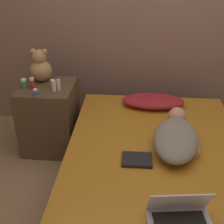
{
  "coord_description": "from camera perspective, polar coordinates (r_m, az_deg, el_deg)",
  "views": [
    {
      "loc": [
        -0.16,
        -1.89,
        1.82
      ],
      "look_at": [
        -0.34,
        0.23,
        0.64
      ],
      "focal_mm": 50.0,
      "sensor_mm": 36.0,
      "label": 1
    }
  ],
  "objects": [
    {
      "name": "person_lying",
      "position": [
        2.37,
        11.71,
        -4.46
      ],
      "size": [
        0.4,
        0.74,
        0.16
      ],
      "rotation": [
        0.0,
        0.0,
        -0.12
      ],
      "color": "gray",
      "rests_on": "bed"
    },
    {
      "name": "bottle_clear",
      "position": [
        2.77,
        -9.72,
        4.88
      ],
      "size": [
        0.03,
        0.03,
        0.1
      ],
      "color": "silver",
      "rests_on": "nightstand"
    },
    {
      "name": "nightstand",
      "position": [
        3.04,
        -11.37,
        -0.94
      ],
      "size": [
        0.49,
        0.49,
        0.65
      ],
      "color": "brown",
      "rests_on": "ground_plane"
    },
    {
      "name": "bottle_white",
      "position": [
        2.76,
        -10.59,
        4.73
      ],
      "size": [
        0.04,
        0.04,
        0.1
      ],
      "color": "white",
      "rests_on": "nightstand"
    },
    {
      "name": "pillow",
      "position": [
        2.91,
        7.51,
        2.0
      ],
      "size": [
        0.57,
        0.29,
        0.1
      ],
      "color": "maroon",
      "rests_on": "bed"
    },
    {
      "name": "bed",
      "position": [
        2.48,
        7.59,
        -11.22
      ],
      "size": [
        1.34,
        1.83,
        0.46
      ],
      "color": "#2D2319",
      "rests_on": "ground_plane"
    },
    {
      "name": "laptop",
      "position": [
        1.83,
        12.24,
        -17.92
      ],
      "size": [
        0.37,
        0.25,
        0.2
      ],
      "rotation": [
        0.0,
        0.0,
        0.13
      ],
      "color": "silver",
      "rests_on": "bed"
    },
    {
      "name": "bottle_green",
      "position": [
        2.89,
        -15.79,
        5.06
      ],
      "size": [
        0.05,
        0.05,
        0.08
      ],
      "color": "#3D8E4C",
      "rests_on": "nightstand"
    },
    {
      "name": "bottle_blue",
      "position": [
        2.72,
        -13.81,
        3.53
      ],
      "size": [
        0.04,
        0.04,
        0.06
      ],
      "color": "#3866B2",
      "rests_on": "nightstand"
    },
    {
      "name": "bottle_red",
      "position": [
        2.86,
        -14.4,
        5.13
      ],
      "size": [
        0.04,
        0.04,
        0.1
      ],
      "color": "#B72D2D",
      "rests_on": "nightstand"
    },
    {
      "name": "wall_back",
      "position": [
        3.14,
        8.21,
        19.28
      ],
      "size": [
        8.0,
        0.06,
        2.6
      ],
      "color": "#846656",
      "rests_on": "ground_plane"
    },
    {
      "name": "bottle_orange",
      "position": [
        2.85,
        -10.86,
        5.18
      ],
      "size": [
        0.03,
        0.03,
        0.07
      ],
      "color": "orange",
      "rests_on": "nightstand"
    },
    {
      "name": "ground_plane",
      "position": [
        2.63,
        7.26,
        -14.97
      ],
      "size": [
        12.0,
        12.0,
        0.0
      ],
      "primitive_type": "plane",
      "color": "#937551"
    },
    {
      "name": "teddy_bear",
      "position": [
        2.97,
        -12.93,
        8.01
      ],
      "size": [
        0.2,
        0.2,
        0.31
      ],
      "color": "tan",
      "rests_on": "nightstand"
    },
    {
      "name": "book",
      "position": [
        2.22,
        4.58,
        -8.69
      ],
      "size": [
        0.21,
        0.16,
        0.02
      ],
      "rotation": [
        0.0,
        0.0,
        0.01
      ],
      "color": "black",
      "rests_on": "bed"
    }
  ]
}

